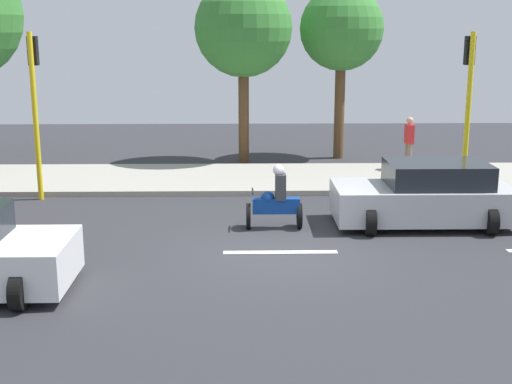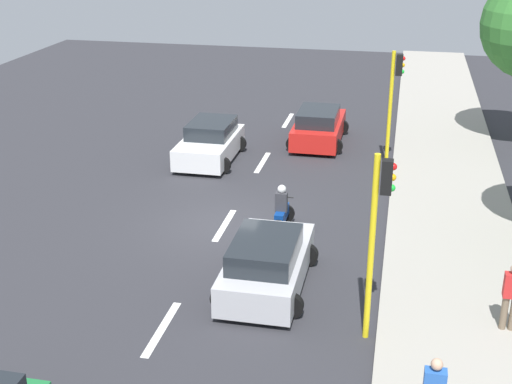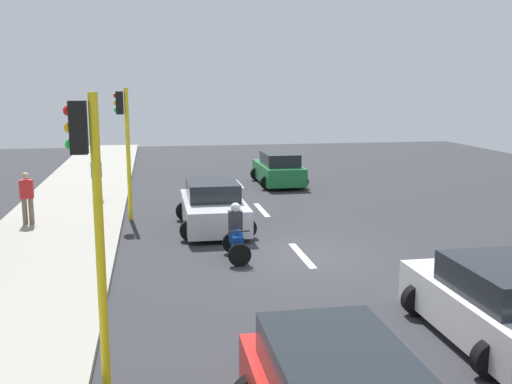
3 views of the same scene
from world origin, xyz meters
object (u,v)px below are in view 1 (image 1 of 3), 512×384
at_px(traffic_light_corner, 468,91).
at_px(pedestrian_near_signal, 409,141).
at_px(car_silver, 425,196).
at_px(street_tree_center, 342,30).
at_px(motorcycle, 275,202).
at_px(traffic_light_midblock, 35,92).
at_px(street_tree_south, 243,29).

bearing_deg(traffic_light_corner, pedestrian_near_signal, 14.10).
distance_m(car_silver, street_tree_center, 9.57).
height_order(car_silver, street_tree_center, street_tree_center).
distance_m(motorcycle, pedestrian_near_signal, 7.65).
bearing_deg(traffic_light_midblock, street_tree_center, -56.55).
height_order(motorcycle, traffic_light_midblock, traffic_light_midblock).
bearing_deg(motorcycle, traffic_light_midblock, 64.37).
height_order(car_silver, traffic_light_midblock, traffic_light_midblock).
xyz_separation_m(motorcycle, street_tree_center, (8.97, -2.69, 3.87)).
xyz_separation_m(car_silver, street_tree_south, (7.93, 4.29, 3.84)).
bearing_deg(street_tree_center, street_tree_south, 103.31).
relative_size(traffic_light_corner, traffic_light_midblock, 1.00).
relative_size(motorcycle, pedestrian_near_signal, 0.91).
bearing_deg(street_tree_center, pedestrian_near_signal, -146.66).
distance_m(car_silver, traffic_light_midblock, 10.50).
bearing_deg(car_silver, street_tree_center, 5.76).
distance_m(street_tree_center, street_tree_south, 3.51).
bearing_deg(traffic_light_midblock, motorcycle, -115.63).
xyz_separation_m(motorcycle, traffic_light_corner, (3.03, -5.33, 2.29)).
bearing_deg(street_tree_south, street_tree_center, -76.69).
bearing_deg(traffic_light_midblock, car_silver, -105.77).
bearing_deg(pedestrian_near_signal, street_tree_south, 69.03).
xyz_separation_m(motorcycle, traffic_light_midblock, (3.03, 6.31, 2.29)).
bearing_deg(street_tree_south, motorcycle, -174.94).
xyz_separation_m(pedestrian_near_signal, street_tree_south, (2.02, 5.27, 3.49)).
height_order(car_silver, pedestrian_near_signal, pedestrian_near_signal).
xyz_separation_m(traffic_light_midblock, street_tree_south, (5.14, -5.58, 1.62)).
xyz_separation_m(traffic_light_corner, traffic_light_midblock, (0.00, 11.64, 0.00)).
distance_m(motorcycle, street_tree_south, 9.08).
relative_size(traffic_light_corner, street_tree_south, 0.72).
xyz_separation_m(pedestrian_near_signal, street_tree_center, (2.83, 1.86, 3.46)).
bearing_deg(pedestrian_near_signal, street_tree_center, 33.34).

